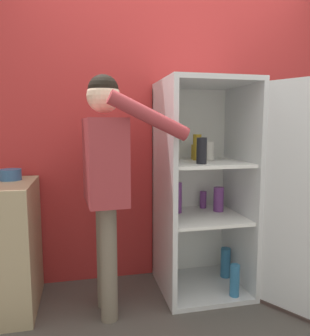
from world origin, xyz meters
TOP-DOWN VIEW (x-y plane):
  - wall_back at (0.00, 0.98)m, footprint 7.00×0.06m
  - refrigerator at (0.31, 0.53)m, footprint 1.03×1.21m
  - person at (-0.56, 0.42)m, footprint 0.65×0.58m
  - bowl at (-1.21, 0.73)m, footprint 0.15×0.15m

SIDE VIEW (x-z plane):
  - refrigerator at x=0.31m, z-range -0.01..1.61m
  - bowl at x=-1.21m, z-range 0.90..0.98m
  - person at x=-0.56m, z-range 0.21..1.82m
  - wall_back at x=0.00m, z-range 0.00..2.55m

